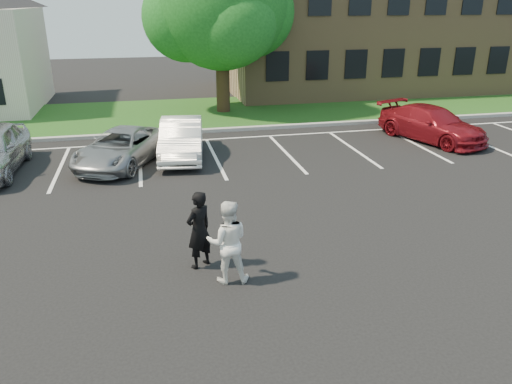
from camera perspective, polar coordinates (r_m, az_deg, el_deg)
ground_plane at (r=11.75m, az=1.08°, el=-7.42°), size 90.00×90.00×0.00m
curb at (r=22.84m, az=-6.11°, el=6.97°), size 40.00×0.30×0.15m
grass_strip at (r=26.72m, az=-7.16°, el=8.92°), size 44.00×8.00×0.08m
stall_lines at (r=20.16m, az=-1.08°, el=4.97°), size 34.00×5.36×0.01m
office_building at (r=36.03m, az=15.33°, el=18.11°), size 22.40×10.40×8.30m
tree at (r=26.48m, az=-3.86°, el=20.51°), size 7.80×7.20×8.80m
man_black_suit at (r=11.04m, az=-6.55°, el=-4.32°), size 0.78×0.72×1.79m
man_white_shirt at (r=10.43m, az=-3.26°, el=-5.71°), size 0.96×0.79×1.82m
car_silver_minivan at (r=18.68m, az=-15.15°, el=4.93°), size 3.89×5.04×1.27m
car_white_sedan at (r=19.09m, az=-8.51°, el=6.04°), size 2.04×4.54×1.44m
car_red_compact at (r=22.53m, az=19.44°, el=7.36°), size 3.56×5.27×1.42m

